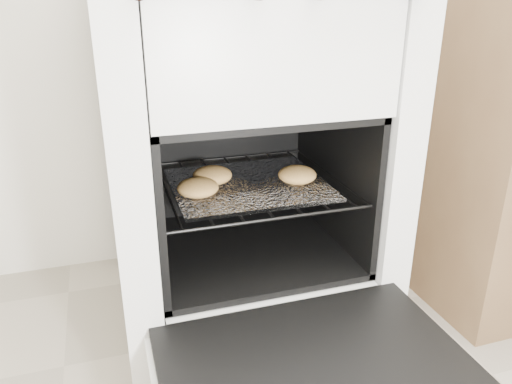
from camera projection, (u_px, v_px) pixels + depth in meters
stove at (237, 151)px, 1.28m from camera, size 0.65×0.72×1.00m
oven_door at (321, 380)px, 0.90m from camera, size 0.59×0.46×0.04m
oven_rack at (246, 184)px, 1.24m from camera, size 0.47×0.46×0.01m
foil_sheet at (248, 184)px, 1.22m from camera, size 0.37×0.33×0.01m
baked_rolls at (236, 179)px, 1.19m from camera, size 0.37×0.20×0.04m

